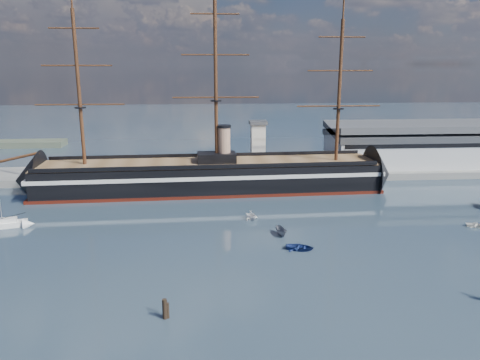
{
  "coord_description": "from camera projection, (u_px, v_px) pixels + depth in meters",
  "views": [
    {
      "loc": [
        -12.73,
        -60.64,
        32.81
      ],
      "look_at": [
        -5.21,
        35.0,
        9.0
      ],
      "focal_mm": 35.0,
      "sensor_mm": 36.0,
      "label": 1
    }
  ],
  "objects": [
    {
      "name": "ground",
      "position": [
        261.0,
        213.0,
        106.25
      ],
      "size": [
        600.0,
        600.0,
        0.0
      ],
      "primitive_type": "plane",
      "color": "#223546",
      "rests_on": "ground"
    },
    {
      "name": "quay",
      "position": [
        279.0,
        175.0,
        141.84
      ],
      "size": [
        180.0,
        18.0,
        2.0
      ],
      "primitive_type": "cube",
      "color": "slate",
      "rests_on": "ground"
    },
    {
      "name": "warehouse",
      "position": [
        428.0,
        145.0,
        147.44
      ],
      "size": [
        63.0,
        21.0,
        11.6
      ],
      "color": "#B7BABC",
      "rests_on": "ground"
    },
    {
      "name": "quay_tower",
      "position": [
        258.0,
        146.0,
        136.06
      ],
      "size": [
        5.0,
        5.0,
        15.0
      ],
      "color": "silver",
      "rests_on": "ground"
    },
    {
      "name": "warship",
      "position": [
        203.0,
        176.0,
        123.63
      ],
      "size": [
        113.15,
        19.3,
        53.94
      ],
      "rotation": [
        0.0,
        0.0,
        0.03
      ],
      "color": "black",
      "rests_on": "ground"
    },
    {
      "name": "sailboat",
      "position": [
        5.0,
        223.0,
        96.53
      ],
      "size": [
        8.74,
        4.58,
        13.42
      ],
      "rotation": [
        0.0,
        0.0,
        0.27
      ],
      "color": "white",
      "rests_on": "ground"
    },
    {
      "name": "motorboat_b",
      "position": [
        300.0,
        250.0,
        84.95
      ],
      "size": [
        2.2,
        3.43,
        1.49
      ],
      "primitive_type": "imported",
      "rotation": [
        0.0,
        0.0,
        1.26
      ],
      "color": "navy",
      "rests_on": "ground"
    },
    {
      "name": "motorboat_c",
      "position": [
        281.0,
        235.0,
        92.13
      ],
      "size": [
        5.24,
        2.72,
        2.0
      ],
      "primitive_type": "imported",
      "rotation": [
        0.0,
        0.0,
        0.19
      ],
      "color": "slate",
      "rests_on": "ground"
    },
    {
      "name": "motorboat_d",
      "position": [
        251.0,
        219.0,
        101.63
      ],
      "size": [
        6.33,
        5.47,
        2.17
      ],
      "primitive_type": "imported",
      "rotation": [
        0.0,
        0.0,
        0.6
      ],
      "color": "white",
      "rests_on": "ground"
    },
    {
      "name": "motorboat_e",
      "position": [
        477.0,
        227.0,
        96.87
      ],
      "size": [
        1.95,
        2.81,
        1.22
      ],
      "primitive_type": "imported",
      "rotation": [
        0.0,
        0.0,
        1.18
      ],
      "color": "white",
      "rests_on": "ground"
    },
    {
      "name": "piling_near_left",
      "position": [
        165.0,
        318.0,
        62.05
      ],
      "size": [
        0.64,
        0.64,
        3.49
      ],
      "primitive_type": "cylinder",
      "color": "black",
      "rests_on": "ground"
    }
  ]
}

